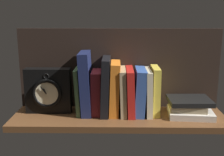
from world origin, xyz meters
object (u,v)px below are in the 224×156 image
object	(u,v)px
book_green_romantic	(79,91)
book_yellow_seinlanguage	(155,91)
book_navy_bierce	(86,83)
book_tan_shortstories	(123,91)
book_blue_modern	(140,91)
framed_clock	(48,91)
book_orange_pandolfini	(115,88)
book_stack_side	(189,107)
book_maroon_dawkins	(96,92)
book_cream_twain	(148,92)
book_red_requiem	(130,91)
book_black_skeptic	(106,86)

from	to	relation	value
book_green_romantic	book_yellow_seinlanguage	distance (cm)	31.51
book_yellow_seinlanguage	book_navy_bierce	bearing A→B (deg)	180.00
book_navy_bierce	book_tan_shortstories	distance (cm)	15.58
book_blue_modern	framed_clock	distance (cm)	37.81
book_orange_pandolfini	book_yellow_seinlanguage	size ratio (longest dim) A/B	1.10
book_green_romantic	book_tan_shortstories	bearing A→B (deg)	0.00
book_orange_pandolfini	book_stack_side	bearing A→B (deg)	-4.02
book_maroon_dawkins	book_tan_shortstories	xyz separation A→B (cm)	(10.98, 0.00, 0.48)
book_maroon_dawkins	framed_clock	world-z (taller)	framed_clock
book_blue_modern	book_cream_twain	distance (cm)	3.51
book_yellow_seinlanguage	framed_clock	xyz separation A→B (cm)	(-44.19, 0.42, -0.47)
book_tan_shortstories	book_stack_side	bearing A→B (deg)	-4.52
book_navy_bierce	book_green_romantic	bearing A→B (deg)	-180.00
book_yellow_seinlanguage	book_stack_side	size ratio (longest dim) A/B	1.06
book_orange_pandolfini	book_blue_modern	xyz separation A→B (cm)	(10.22, 0.00, -1.36)
book_navy_bierce	book_red_requiem	size ratio (longest dim) A/B	1.36
book_red_requiem	book_yellow_seinlanguage	xyz separation A→B (cm)	(10.19, 0.00, 0.36)
book_green_romantic	framed_clock	bearing A→B (deg)	178.10
book_yellow_seinlanguage	book_stack_side	world-z (taller)	book_yellow_seinlanguage
book_orange_pandolfini	framed_clock	distance (cm)	27.63
book_green_romantic	framed_clock	xyz separation A→B (cm)	(-12.69, 0.42, -0.19)
book_navy_bierce	book_stack_side	distance (cm)	43.23
book_green_romantic	book_yellow_seinlanguage	size ratio (longest dim) A/B	0.97
book_green_romantic	book_red_requiem	distance (cm)	21.32
book_stack_side	book_green_romantic	bearing A→B (deg)	177.30
framed_clock	book_stack_side	distance (cm)	58.30
book_black_skeptic	book_yellow_seinlanguage	distance (cm)	20.43
framed_clock	book_blue_modern	bearing A→B (deg)	-0.64
book_navy_bierce	framed_clock	distance (cm)	16.18
book_maroon_dawkins	book_stack_side	distance (cm)	38.38
book_maroon_dawkins	framed_clock	size ratio (longest dim) A/B	0.96
book_green_romantic	book_maroon_dawkins	xyz separation A→B (cm)	(7.34, 0.00, -0.56)
book_maroon_dawkins	book_blue_modern	size ratio (longest dim) A/B	0.95
book_black_skeptic	framed_clock	bearing A→B (deg)	178.99
book_tan_shortstories	book_blue_modern	bearing A→B (deg)	0.00
book_yellow_seinlanguage	book_tan_shortstories	bearing A→B (deg)	180.00
book_orange_pandolfini	book_blue_modern	distance (cm)	10.31
book_navy_bierce	framed_clock	xyz separation A→B (cm)	(-15.80, 0.42, -3.48)
book_tan_shortstories	book_black_skeptic	bearing A→B (deg)	180.00
book_navy_bierce	book_red_requiem	distance (cm)	18.52
book_maroon_dawkins	book_orange_pandolfini	bearing A→B (deg)	0.00
book_red_requiem	book_black_skeptic	bearing A→B (deg)	180.00
book_green_romantic	book_blue_modern	distance (cm)	25.12
book_stack_side	book_tan_shortstories	bearing A→B (deg)	175.48
book_blue_modern	framed_clock	bearing A→B (deg)	179.36
book_black_skeptic	book_blue_modern	distance (cm)	14.15
book_blue_modern	book_orange_pandolfini	bearing A→B (deg)	180.00
book_red_requiem	book_stack_side	size ratio (longest dim) A/B	1.02
book_blue_modern	book_cream_twain	size ratio (longest dim) A/B	1.01
book_navy_bierce	book_red_requiem	bearing A→B (deg)	0.00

